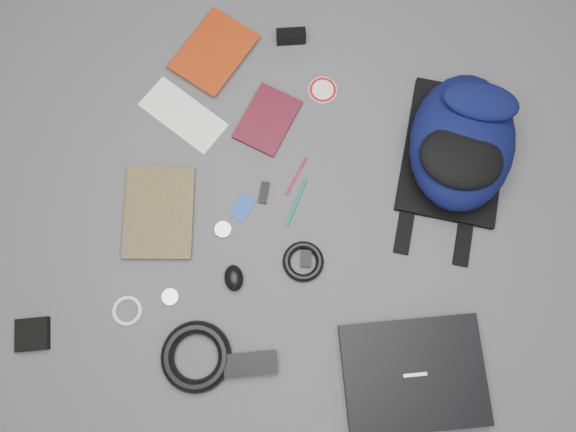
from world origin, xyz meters
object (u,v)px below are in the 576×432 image
(backpack, at_px, (462,142))
(power_brick, at_px, (251,363))
(mouse, at_px, (234,278))
(compact_camera, at_px, (291,36))
(pouch, at_px, (33,334))
(dvd_case, at_px, (267,120))
(laptop, at_px, (414,374))
(textbook_red, at_px, (190,37))
(comic_book, at_px, (124,212))

(backpack, height_order, power_brick, backpack)
(backpack, distance_m, mouse, 0.71)
(compact_camera, distance_m, pouch, 1.09)
(dvd_case, height_order, compact_camera, compact_camera)
(pouch, bearing_deg, laptop, 10.09)
(compact_camera, relative_size, mouse, 1.20)
(laptop, height_order, mouse, mouse)
(textbook_red, bearing_deg, mouse, -44.48)
(backpack, bearing_deg, laptop, -91.70)
(backpack, height_order, mouse, backpack)
(power_brick, bearing_deg, textbook_red, 96.71)
(dvd_case, distance_m, pouch, 0.86)
(backpack, bearing_deg, dvd_case, -178.86)
(dvd_case, bearing_deg, power_brick, -66.43)
(backpack, bearing_deg, textbook_red, 166.54)
(comic_book, height_order, dvd_case, comic_book)
(textbook_red, height_order, compact_camera, compact_camera)
(laptop, bearing_deg, power_brick, 171.11)
(backpack, height_order, laptop, backpack)
(mouse, height_order, pouch, mouse)
(laptop, distance_m, textbook_red, 1.14)
(laptop, height_order, dvd_case, laptop)
(mouse, distance_m, pouch, 0.55)
(textbook_red, bearing_deg, pouch, -79.84)
(dvd_case, height_order, pouch, pouch)
(laptop, relative_size, compact_camera, 4.18)
(backpack, distance_m, dvd_case, 0.54)
(laptop, relative_size, mouse, 5.04)
(comic_book, xyz_separation_m, compact_camera, (0.30, 0.63, 0.01))
(backpack, relative_size, mouse, 6.07)
(textbook_red, relative_size, mouse, 3.28)
(comic_book, height_order, pouch, pouch)
(comic_book, bearing_deg, dvd_case, 35.10)
(compact_camera, bearing_deg, laptop, -75.46)
(laptop, height_order, pouch, laptop)
(dvd_case, relative_size, compact_camera, 2.17)
(textbook_red, bearing_deg, backpack, 8.74)
(comic_book, xyz_separation_m, power_brick, (0.45, -0.29, 0.01))
(textbook_red, xyz_separation_m, pouch, (-0.13, -0.93, -0.00))
(backpack, height_order, pouch, backpack)
(backpack, height_order, textbook_red, backpack)
(laptop, relative_size, power_brick, 2.63)
(backpack, bearing_deg, pouch, -144.37)
(mouse, bearing_deg, textbook_red, 93.45)
(mouse, bearing_deg, comic_book, 141.07)
(comic_book, bearing_deg, laptop, -28.87)
(pouch, bearing_deg, mouse, 31.50)
(compact_camera, relative_size, power_brick, 0.63)
(comic_book, bearing_deg, pouch, -123.51)
(laptop, xyz_separation_m, mouse, (-0.52, 0.11, 0.00))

